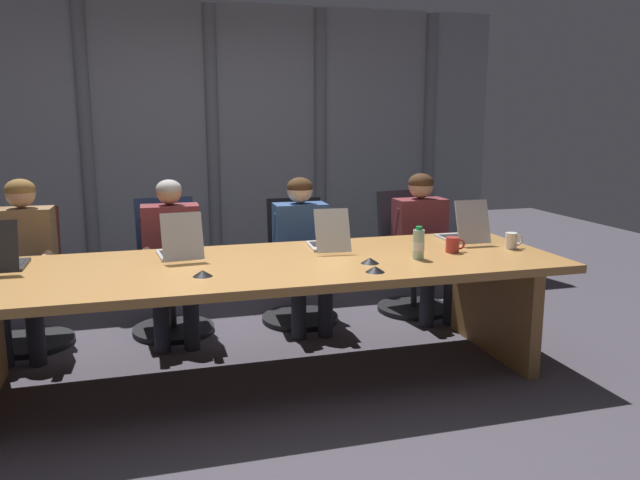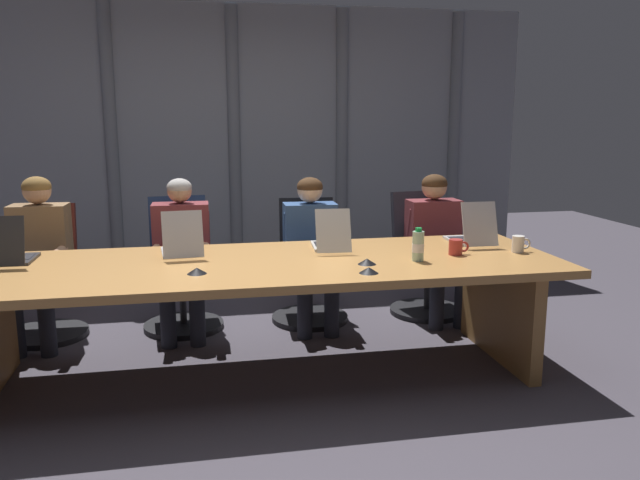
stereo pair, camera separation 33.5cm
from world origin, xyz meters
name	(u,v)px [view 1 (the left image)]	position (x,y,z in m)	size (l,w,h in m)	color
ground_plane	(265,377)	(0.00, 0.00, 0.00)	(11.83, 11.83, 0.00)	#47424C
conference_table	(263,286)	(0.00, 0.00, 0.58)	(3.66, 1.18, 0.73)	#B77F42
curtain_backdrop	(209,144)	(0.00, 2.61, 1.32)	(5.91, 0.17, 2.64)	gray
laptop_left_end	(2,259)	(-1.47, 0.25, 0.79)	(0.24, 0.38, 0.30)	#2D2D33
laptop_left_mid	(180,249)	(-0.47, 0.28, 0.79)	(0.28, 0.41, 0.30)	#BCBCC1
laptop_center	(328,241)	(0.49, 0.28, 0.78)	(0.26, 0.44, 0.28)	beige
laptop_right_mid	(463,233)	(1.48, 0.27, 0.79)	(0.25, 0.42, 0.30)	#BCBCC1
office_chair_left_end	(28,294)	(-1.48, 1.06, 0.36)	(0.60, 0.60, 0.95)	#511E19
office_chair_left_mid	(171,282)	(-0.50, 1.06, 0.37)	(0.60, 0.60, 0.99)	navy
office_chair_center	(299,275)	(0.49, 1.06, 0.36)	(0.60, 0.60, 0.95)	black
office_chair_right_mid	(411,266)	(1.45, 1.06, 0.37)	(0.60, 0.61, 0.98)	#2D2D38
person_left_end	(23,255)	(-1.46, 0.90, 0.67)	(0.42, 0.56, 1.18)	olive
person_left_mid	(172,250)	(-0.48, 0.90, 0.65)	(0.42, 0.55, 1.15)	brown
person_center	(303,242)	(0.48, 0.90, 0.65)	(0.42, 0.55, 1.14)	#335184
person_right_mid	(424,235)	(1.49, 0.90, 0.66)	(0.42, 0.55, 1.14)	brown
water_bottle_primary	(419,244)	(0.94, -0.16, 0.82)	(0.07, 0.07, 0.20)	#ADD1B2
coffee_mug_near	(453,245)	(1.24, -0.05, 0.78)	(0.13, 0.09, 0.10)	#B2332D
coffee_mug_far	(512,241)	(1.67, -0.05, 0.78)	(0.13, 0.08, 0.11)	white
conference_mic_left_side	(370,261)	(0.61, -0.19, 0.75)	(0.11, 0.11, 0.04)	black
conference_mic_middle	(375,269)	(0.56, -0.40, 0.75)	(0.11, 0.11, 0.04)	black
conference_mic_right_side	(203,273)	(-0.38, -0.23, 0.75)	(0.11, 0.11, 0.04)	black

